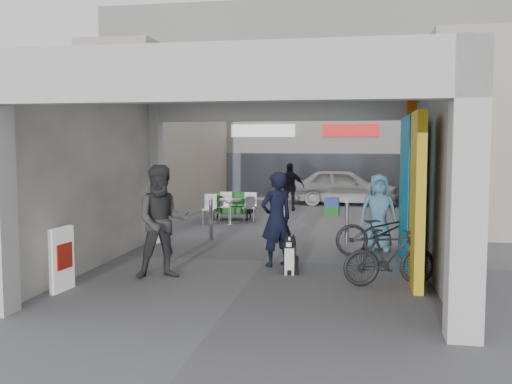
% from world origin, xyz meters
% --- Properties ---
extents(ground, '(90.00, 90.00, 0.00)m').
position_xyz_m(ground, '(0.00, 0.00, 0.00)').
color(ground, '#56565B').
rests_on(ground, ground).
extents(arcade_canopy, '(6.40, 6.45, 6.40)m').
position_xyz_m(arcade_canopy, '(0.54, -0.82, 2.30)').
color(arcade_canopy, '#BBBAB6').
rests_on(arcade_canopy, ground).
extents(far_building, '(18.00, 4.08, 8.00)m').
position_xyz_m(far_building, '(-0.00, 13.99, 3.99)').
color(far_building, white).
rests_on(far_building, ground).
extents(plaza_bldg_left, '(2.00, 9.00, 5.00)m').
position_xyz_m(plaza_bldg_left, '(-4.50, 7.50, 2.50)').
color(plaza_bldg_left, '#AFA291').
rests_on(plaza_bldg_left, ground).
extents(plaza_bldg_right, '(2.00, 9.00, 5.00)m').
position_xyz_m(plaza_bldg_right, '(4.50, 7.50, 2.50)').
color(plaza_bldg_right, '#AFA291').
rests_on(plaza_bldg_right, ground).
extents(bollard_left, '(0.09, 0.09, 0.99)m').
position_xyz_m(bollard_left, '(-1.66, 2.27, 0.49)').
color(bollard_left, gray).
rests_on(bollard_left, ground).
extents(bollard_center, '(0.09, 0.09, 0.91)m').
position_xyz_m(bollard_center, '(0.07, 2.56, 0.46)').
color(bollard_center, gray).
rests_on(bollard_center, ground).
extents(bollard_right, '(0.09, 0.09, 0.97)m').
position_xyz_m(bollard_right, '(1.55, 2.27, 0.48)').
color(bollard_right, gray).
rests_on(bollard_right, ground).
extents(advert_board_near, '(0.15, 0.56, 1.00)m').
position_xyz_m(advert_board_near, '(-2.75, -2.76, 0.51)').
color(advert_board_near, white).
rests_on(advert_board_near, ground).
extents(advert_board_far, '(0.21, 0.55, 1.00)m').
position_xyz_m(advert_board_far, '(-2.75, 1.67, 0.51)').
color(advert_board_far, white).
rests_on(advert_board_far, ground).
extents(cafe_set, '(1.41, 1.14, 0.85)m').
position_xyz_m(cafe_set, '(-1.90, 5.24, 0.30)').
color(cafe_set, '#A3A3A8').
rests_on(cafe_set, ground).
extents(produce_stand, '(1.23, 0.67, 0.81)m').
position_xyz_m(produce_stand, '(-1.94, 5.89, 0.32)').
color(produce_stand, black).
rests_on(produce_stand, ground).
extents(crate_stack, '(0.47, 0.38, 0.56)m').
position_xyz_m(crate_stack, '(0.99, 7.42, 0.28)').
color(crate_stack, '#1A5B1B').
rests_on(crate_stack, ground).
extents(border_collie, '(0.27, 0.52, 0.72)m').
position_xyz_m(border_collie, '(0.62, -0.98, 0.29)').
color(border_collie, black).
rests_on(border_collie, ground).
extents(man_with_dog, '(0.77, 0.73, 1.78)m').
position_xyz_m(man_with_dog, '(0.29, -0.39, 0.89)').
color(man_with_dog, black).
rests_on(man_with_dog, ground).
extents(man_back_turned, '(1.16, 1.05, 1.94)m').
position_xyz_m(man_back_turned, '(-1.49, -1.64, 0.97)').
color(man_back_turned, '#363638').
rests_on(man_back_turned, ground).
extents(man_elderly, '(0.87, 0.63, 1.65)m').
position_xyz_m(man_elderly, '(2.22, 1.57, 0.82)').
color(man_elderly, teal).
rests_on(man_elderly, ground).
extents(man_crates, '(0.99, 0.48, 1.63)m').
position_xyz_m(man_crates, '(-0.46, 8.41, 0.82)').
color(man_crates, black).
rests_on(man_crates, ground).
extents(bicycle_front, '(2.05, 1.09, 1.03)m').
position_xyz_m(bicycle_front, '(2.30, 0.94, 0.51)').
color(bicycle_front, black).
rests_on(bicycle_front, ground).
extents(bicycle_rear, '(1.61, 0.89, 0.93)m').
position_xyz_m(bicycle_rear, '(2.30, -1.51, 0.47)').
color(bicycle_rear, black).
rests_on(bicycle_rear, ground).
extents(white_van, '(4.06, 1.76, 1.37)m').
position_xyz_m(white_van, '(1.28, 10.68, 0.68)').
color(white_van, silver).
rests_on(white_van, ground).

